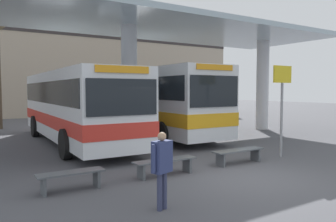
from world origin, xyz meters
TOP-DOWN VIEW (x-y plane):
  - ground_plane at (0.00, 0.00)m, footprint 100.00×100.00m
  - townhouse_backdrop at (0.00, 23.80)m, footprint 40.00×0.58m
  - station_canopy at (0.00, 7.50)m, footprint 22.82×6.78m
  - transit_bus_left_bay at (-2.30, 8.38)m, footprint 2.95×11.18m
  - transit_bus_center_bay at (1.88, 8.56)m, footprint 2.93×10.13m
  - waiting_bench_near_pillar at (0.97, 1.35)m, footprint 1.92×0.44m
  - waiting_bench_mid_platform at (-4.46, 1.35)m, footprint 1.57×0.44m
  - waiting_bench_far_platform at (-1.84, 1.35)m, footprint 1.88×0.44m
  - info_sign_platform at (3.04, 1.35)m, footprint 0.90×0.09m
  - pedestrian_waiting at (-3.26, -0.84)m, footprint 0.57×0.35m
  - poplar_tree_behind_right at (4.19, 16.32)m, footprint 1.84×1.84m

SIDE VIEW (x-z plane):
  - ground_plane at x=0.00m, z-range 0.00..0.00m
  - waiting_bench_mid_platform at x=-4.46m, z-range 0.11..0.57m
  - waiting_bench_far_platform at x=-1.84m, z-range 0.12..0.58m
  - waiting_bench_near_pillar at x=0.97m, z-range 0.12..0.58m
  - pedestrian_waiting at x=-3.26m, z-range 0.17..1.74m
  - transit_bus_left_bay at x=-2.30m, z-range 0.19..3.36m
  - transit_bus_center_bay at x=1.88m, z-range 0.20..3.62m
  - info_sign_platform at x=3.04m, z-range 0.68..3.93m
  - station_canopy at x=0.00m, z-range 2.15..7.76m
  - townhouse_backdrop at x=0.00m, z-range 0.79..10.37m
  - poplar_tree_behind_right at x=4.19m, z-range 2.61..12.30m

